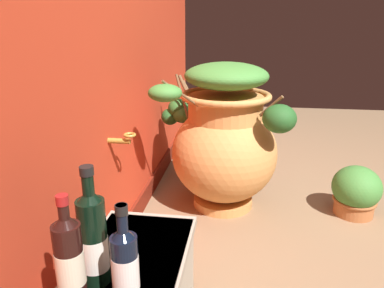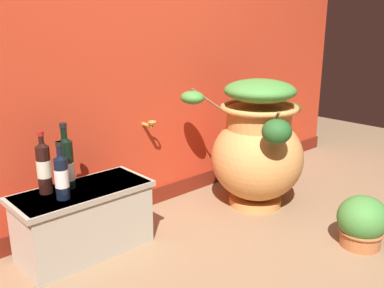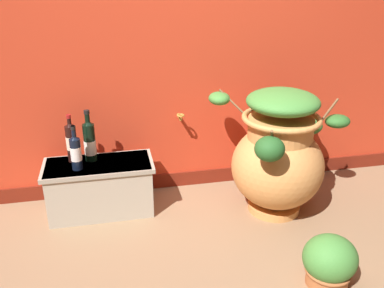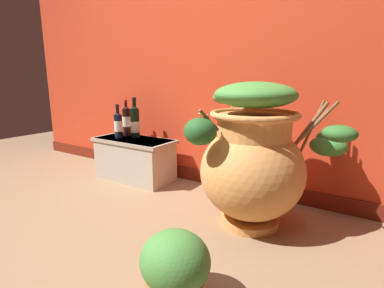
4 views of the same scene
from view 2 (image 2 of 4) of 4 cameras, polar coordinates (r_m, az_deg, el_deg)
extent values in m
plane|color=#896B4C|center=(2.26, 10.30, -17.16)|extent=(7.00, 7.00, 0.00)
cube|color=red|center=(2.77, -9.24, 17.37)|extent=(4.40, 0.20, 2.60)
cube|color=maroon|center=(2.93, -7.00, -7.59)|extent=(4.40, 0.02, 0.11)
cylinder|color=#B28433|center=(2.75, -6.00, 2.52)|extent=(0.02, 0.10, 0.02)
torus|color=#B28433|center=(2.71, -5.39, 2.96)|extent=(0.06, 0.06, 0.01)
cylinder|color=#D68E4C|center=(3.03, 8.49, -7.51)|extent=(0.36, 0.36, 0.05)
ellipsoid|color=#D68E4C|center=(2.92, 8.74, -1.87)|extent=(0.62, 0.62, 0.58)
cylinder|color=#D68E4C|center=(2.85, 8.97, 3.41)|extent=(0.43, 0.43, 0.15)
torus|color=#D68E4C|center=(2.83, 9.04, 4.85)|extent=(0.52, 0.52, 0.04)
cylinder|color=brown|center=(2.57, 11.02, 3.18)|extent=(0.08, 0.12, 0.13)
ellipsoid|color=#235623|center=(2.53, 11.35, 1.64)|extent=(0.18, 0.18, 0.15)
cylinder|color=brown|center=(3.13, 12.27, 5.41)|extent=(0.18, 0.04, 0.22)
ellipsoid|color=#2D6628|center=(3.24, 13.07, 4.64)|extent=(0.18, 0.15, 0.09)
cylinder|color=brown|center=(2.77, 2.15, 5.96)|extent=(0.16, 0.17, 0.16)
ellipsoid|color=#428438|center=(2.76, 0.06, 6.27)|extent=(0.15, 0.17, 0.09)
cylinder|color=brown|center=(3.20, 8.45, 5.05)|extent=(0.16, 0.17, 0.27)
ellipsoid|color=#2D6628|center=(3.35, 8.22, 3.75)|extent=(0.15, 0.14, 0.13)
cylinder|color=brown|center=(3.20, 8.85, 4.67)|extent=(0.16, 0.15, 0.23)
ellipsoid|color=#387A33|center=(3.34, 8.73, 3.05)|extent=(0.22, 0.15, 0.12)
cylinder|color=brown|center=(3.23, 7.92, 4.59)|extent=(0.11, 0.13, 0.34)
ellipsoid|color=#235623|center=(3.40, 7.50, 2.89)|extent=(0.14, 0.12, 0.11)
ellipsoid|color=#428438|center=(2.81, 9.14, 7.10)|extent=(0.47, 0.47, 0.15)
cube|color=#B2A893|center=(2.43, -14.32, -9.94)|extent=(0.69, 0.33, 0.37)
cube|color=#A09785|center=(2.36, -14.61, -6.21)|extent=(0.74, 0.35, 0.03)
cylinder|color=black|center=(2.31, -19.28, -3.32)|extent=(0.07, 0.07, 0.25)
cone|color=black|center=(2.27, -19.60, -0.03)|extent=(0.07, 0.07, 0.04)
cylinder|color=black|center=(2.27, -19.67, 0.64)|extent=(0.03, 0.03, 0.08)
cylinder|color=maroon|center=(2.26, -19.74, 1.32)|extent=(0.03, 0.03, 0.02)
cylinder|color=beige|center=(2.31, -19.30, -3.14)|extent=(0.07, 0.07, 0.09)
cylinder|color=black|center=(2.35, -16.55, -2.71)|extent=(0.08, 0.08, 0.26)
cone|color=black|center=(2.31, -16.83, 0.66)|extent=(0.08, 0.08, 0.04)
cylinder|color=black|center=(2.30, -16.90, 1.52)|extent=(0.03, 0.03, 0.10)
cylinder|color=black|center=(2.29, -16.98, 2.43)|extent=(0.04, 0.04, 0.02)
cylinder|color=white|center=(2.36, -16.48, -3.49)|extent=(0.08, 0.08, 0.10)
cylinder|color=black|center=(2.22, -17.12, -4.53)|extent=(0.07, 0.07, 0.21)
cone|color=black|center=(2.18, -17.38, -1.64)|extent=(0.07, 0.07, 0.04)
cylinder|color=black|center=(2.17, -17.45, -0.82)|extent=(0.03, 0.03, 0.09)
cylinder|color=black|center=(2.16, -17.52, 0.02)|extent=(0.03, 0.03, 0.02)
cylinder|color=silver|center=(2.22, -17.14, -4.40)|extent=(0.07, 0.07, 0.09)
cylinder|color=#B26638|center=(2.65, 21.71, -11.57)|extent=(0.22, 0.22, 0.10)
torus|color=#A45D33|center=(2.63, 21.80, -10.82)|extent=(0.25, 0.25, 0.02)
ellipsoid|color=#428438|center=(2.60, 21.99, -9.18)|extent=(0.29, 0.28, 0.25)
camera|label=1|loc=(1.63, -39.40, 7.52)|focal=34.71mm
camera|label=3|loc=(1.32, 83.54, 18.86)|focal=39.06mm
camera|label=4|loc=(2.82, 45.01, 4.42)|focal=27.45mm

